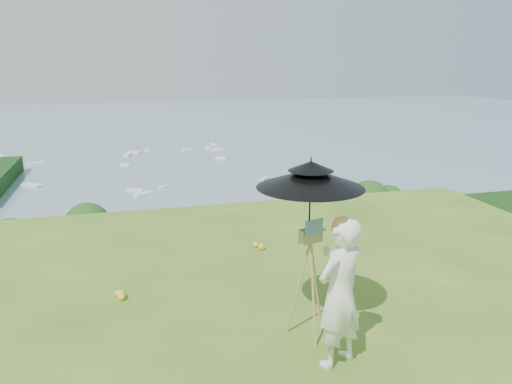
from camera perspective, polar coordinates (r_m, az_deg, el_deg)
name	(u,v)px	position (r m, az deg, el deg)	size (l,w,h in m)	color
shoreline_tier	(140,300)	(87.95, -13.08, -11.93)	(170.00, 28.00, 8.00)	#665D51
bay_water	(126,140)	(246.55, -14.67, 5.79)	(700.00, 700.00, 0.00)	slate
slope_trees	(145,287)	(42.80, -12.53, -10.58)	(110.00, 50.00, 6.00)	#164916
harbor_town	(138,264)	(85.25, -13.33, -8.02)	(110.00, 22.00, 5.00)	silver
moored_boats	(89,177)	(169.20, -18.54, 1.59)	(140.00, 140.00, 0.70)	white
painter	(339,293)	(5.38, 9.52, -11.33)	(0.60, 0.40, 1.65)	white
field_easel	(309,279)	(5.88, 6.12, -9.83)	(0.56, 0.56, 1.47)	#A78146
sun_umbrella	(310,199)	(5.58, 6.18, -0.83)	(1.21, 1.21, 0.95)	black
painter_cap	(343,222)	(5.09, 9.90, -3.42)	(0.21, 0.25, 0.10)	#DB7889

